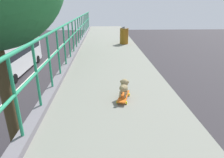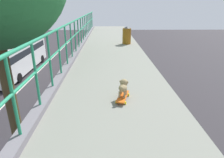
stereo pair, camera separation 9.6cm
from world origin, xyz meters
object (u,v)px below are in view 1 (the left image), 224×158
toy_skateboard (123,96)px  small_dog (124,86)px  city_bus (13,56)px  litter_bin (124,35)px

toy_skateboard → small_dog: size_ratio=1.65×
city_bus → litter_bin: size_ratio=14.71×
city_bus → toy_skateboard: 21.51m
litter_bin → city_bus: bearing=131.5°
small_dog → toy_skateboard: bearing=-106.3°
litter_bin → toy_skateboard: bearing=-96.0°
small_dog → litter_bin: (0.60, 5.77, 0.14)m
city_bus → small_dog: size_ratio=33.80×
city_bus → toy_skateboard: size_ratio=20.45×
toy_skateboard → small_dog: (0.01, 0.03, 0.21)m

